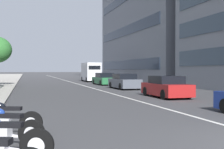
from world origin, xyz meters
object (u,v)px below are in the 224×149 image
object	(u,v)px
car_far_down_avenue	(166,87)
car_following_behind	(104,79)
motorcycle_under_tarp	(1,127)
delivery_van_ahead	(91,72)
car_approaching_light	(124,82)
motorcycle_far_end_row	(2,119)

from	to	relation	value
car_far_down_avenue	car_following_behind	xyz separation A→B (m)	(16.38, -0.10, 0.00)
motorcycle_under_tarp	delivery_van_ahead	distance (m)	37.32
car_far_down_avenue	car_approaching_light	world-z (taller)	car_approaching_light
car_far_down_avenue	motorcycle_far_end_row	bearing A→B (deg)	132.81
motorcycle_under_tarp	car_approaching_light	world-z (taller)	motorcycle_under_tarp
car_following_behind	delivery_van_ahead	xyz separation A→B (m)	(9.41, -0.39, 0.82)
car_far_down_avenue	car_following_behind	size ratio (longest dim) A/B	0.92
car_far_down_avenue	car_approaching_light	size ratio (longest dim) A/B	0.94
motorcycle_far_end_row	car_approaching_light	world-z (taller)	motorcycle_far_end_row
motorcycle_under_tarp	car_approaching_light	xyz separation A→B (m)	(18.89, -9.38, 0.22)
motorcycle_far_end_row	car_approaching_light	xyz separation A→B (m)	(17.59, -9.45, 0.22)
car_approaching_light	delivery_van_ahead	xyz separation A→B (m)	(17.10, -0.45, 0.81)
car_approaching_light	car_following_behind	distance (m)	7.69
motorcycle_under_tarp	car_far_down_avenue	bearing A→B (deg)	-107.62
motorcycle_far_end_row	delivery_van_ahead	xyz separation A→B (m)	(34.68, -9.89, 1.03)
motorcycle_far_end_row	delivery_van_ahead	distance (m)	36.08
car_approaching_light	delivery_van_ahead	world-z (taller)	delivery_van_ahead
car_far_down_avenue	delivery_van_ahead	xyz separation A→B (m)	(25.79, -0.48, 0.82)
car_far_down_avenue	delivery_van_ahead	world-z (taller)	delivery_van_ahead
car_following_behind	delivery_van_ahead	distance (m)	9.45
motorcycle_far_end_row	car_following_behind	distance (m)	27.01
motorcycle_far_end_row	delivery_van_ahead	world-z (taller)	delivery_van_ahead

